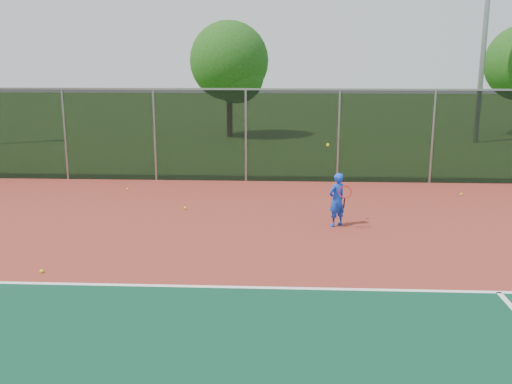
{
  "coord_description": "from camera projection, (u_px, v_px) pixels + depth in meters",
  "views": [
    {
      "loc": [
        -1.76,
        -6.43,
        4.01
      ],
      "look_at": [
        -2.32,
        5.0,
        1.3
      ],
      "focal_mm": 40.0,
      "sensor_mm": 36.0,
      "label": 1
    }
  ],
  "objects": [
    {
      "name": "court_apron",
      "position": [
        393.0,
        316.0,
        9.03
      ],
      "size": [
        30.0,
        20.0,
        0.02
      ],
      "primitive_type": "cube",
      "color": "maroon",
      "rests_on": "ground"
    },
    {
      "name": "fence_back",
      "position": [
        338.0,
        135.0,
        18.39
      ],
      "size": [
        30.0,
        0.06,
        3.03
      ],
      "color": "black",
      "rests_on": "court_apron"
    },
    {
      "name": "practice_ball_2",
      "position": [
        185.0,
        208.0,
        15.35
      ],
      "size": [
        0.07,
        0.07,
        0.07
      ],
      "primitive_type": "sphere",
      "color": "yellow",
      "rests_on": "court_apron"
    },
    {
      "name": "practice_ball_5",
      "position": [
        42.0,
        271.0,
        10.81
      ],
      "size": [
        0.07,
        0.07,
        0.07
      ],
      "primitive_type": "sphere",
      "color": "yellow",
      "rests_on": "court_apron"
    },
    {
      "name": "practice_ball_0",
      "position": [
        461.0,
        194.0,
        16.91
      ],
      "size": [
        0.07,
        0.07,
        0.07
      ],
      "primitive_type": "sphere",
      "color": "yellow",
      "rests_on": "court_apron"
    },
    {
      "name": "tennis_player",
      "position": [
        337.0,
        200.0,
        13.69
      ],
      "size": [
        0.59,
        0.68,
        2.01
      ],
      "color": "blue",
      "rests_on": "court_apron"
    },
    {
      "name": "practice_ball_6",
      "position": [
        127.0,
        189.0,
        17.56
      ],
      "size": [
        0.07,
        0.07,
        0.07
      ],
      "primitive_type": "sphere",
      "color": "yellow",
      "rests_on": "court_apron"
    },
    {
      "name": "tree_back_left",
      "position": [
        231.0,
        65.0,
        28.57
      ],
      "size": [
        3.97,
        3.97,
        5.83
      ],
      "color": "#351E13",
      "rests_on": "ground"
    }
  ]
}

